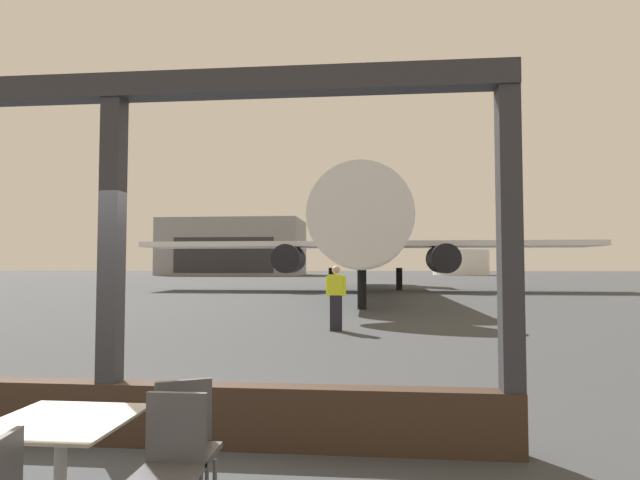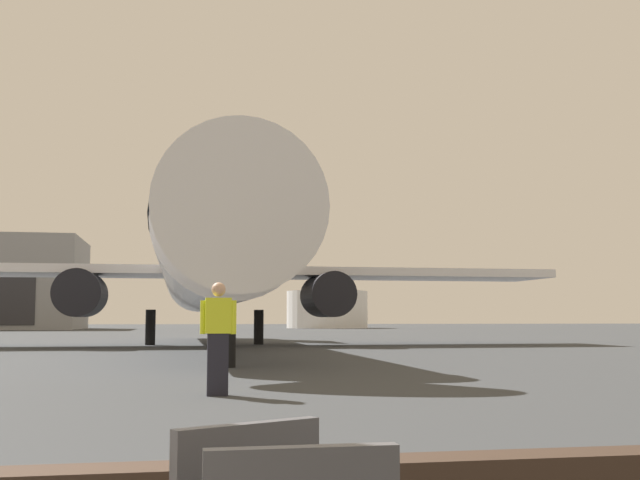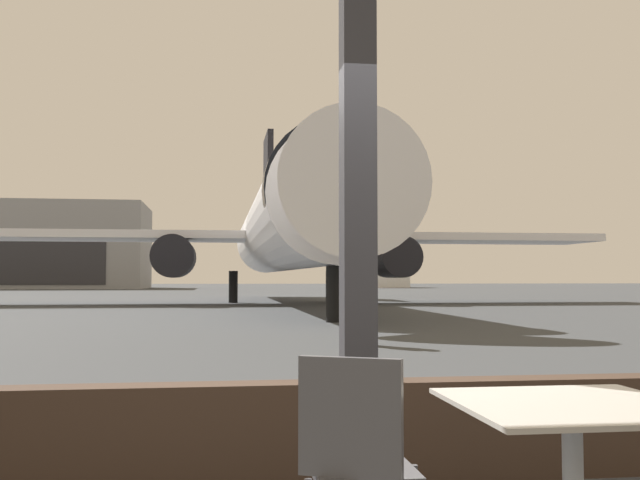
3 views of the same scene
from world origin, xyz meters
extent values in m
plane|color=#383A3D|center=(0.00, 40.00, 0.00)|extent=(220.00, 220.00, 0.00)
cylinder|color=silver|center=(2.28, 29.43, 3.48)|extent=(3.83, 29.33, 3.83)
cone|color=silver|center=(2.28, 13.46, 3.48)|extent=(3.64, 2.60, 3.64)
cylinder|color=black|center=(2.28, 15.36, 3.63)|extent=(3.91, 0.90, 3.91)
cube|color=silver|center=(-5.90, 30.89, 3.18)|extent=(14.43, 4.20, 0.36)
cube|color=silver|center=(10.45, 30.89, 3.18)|extent=(14.43, 4.20, 0.36)
cylinder|color=black|center=(-2.84, 29.49, 2.18)|extent=(1.90, 3.20, 1.90)
cylinder|color=black|center=(7.39, 29.49, 2.18)|extent=(1.90, 3.20, 1.90)
cube|color=black|center=(2.28, 42.60, 7.79)|extent=(0.36, 4.40, 5.20)
cylinder|color=black|center=(2.28, 15.66, 0.78)|extent=(0.36, 0.36, 1.56)
cylinder|color=black|center=(-0.12, 31.89, 0.78)|extent=(0.44, 0.44, 1.56)
cylinder|color=black|center=(4.68, 31.89, 0.78)|extent=(0.44, 0.44, 1.56)
cube|color=black|center=(1.68, 8.87, 0.47)|extent=(0.32, 0.20, 0.95)
cube|color=yellow|center=(1.68, 8.87, 1.23)|extent=(0.40, 0.22, 0.55)
sphere|color=tan|center=(1.68, 8.87, 1.63)|extent=(0.22, 0.22, 0.22)
cylinder|color=yellow|center=(1.91, 8.81, 1.20)|extent=(0.09, 0.09, 0.52)
cylinder|color=yellow|center=(1.45, 8.94, 1.20)|extent=(0.09, 0.09, 0.52)
cylinder|color=white|center=(18.63, 87.90, 2.20)|extent=(9.69, 9.69, 4.39)
camera|label=1|loc=(2.58, -4.94, 1.76)|focal=28.89mm
camera|label=2|loc=(1.07, -3.22, 1.19)|focal=43.37mm
camera|label=3|loc=(-0.83, -4.37, 1.22)|focal=41.30mm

